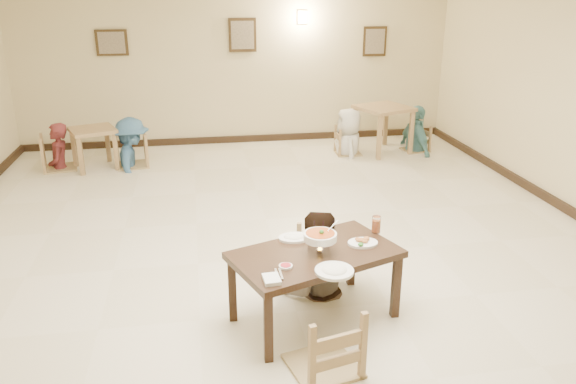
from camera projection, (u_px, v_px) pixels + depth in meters
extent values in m
plane|color=beige|center=(279.00, 258.00, 6.24)|extent=(10.00, 10.00, 0.00)
plane|color=beige|center=(238.00, 63.00, 10.35)|extent=(10.00, 0.00, 10.00)
cube|color=black|center=(240.00, 139.00, 10.82)|extent=(8.00, 0.06, 0.12)
cube|color=#322313|center=(112.00, 43.00, 9.83)|extent=(0.55, 0.03, 0.45)
cube|color=gray|center=(112.00, 43.00, 9.81)|extent=(0.45, 0.01, 0.37)
cube|color=#322313|center=(242.00, 35.00, 10.15)|extent=(0.50, 0.03, 0.60)
cube|color=gray|center=(243.00, 35.00, 10.13)|extent=(0.41, 0.01, 0.49)
cube|color=#322313|center=(375.00, 41.00, 10.59)|extent=(0.45, 0.03, 0.55)
cube|color=gray|center=(375.00, 41.00, 10.57)|extent=(0.37, 0.01, 0.45)
cube|color=#FFD88C|center=(302.00, 17.00, 10.22)|extent=(0.16, 0.05, 0.22)
cube|color=#321F14|center=(315.00, 255.00, 4.89)|extent=(1.61, 1.25, 0.06)
cube|color=#321F14|center=(268.00, 328.00, 4.43)|extent=(0.07, 0.07, 0.61)
cube|color=#321F14|center=(396.00, 287.00, 5.04)|extent=(0.07, 0.07, 0.61)
cube|color=#321F14|center=(232.00, 290.00, 4.98)|extent=(0.07, 0.07, 0.61)
cube|color=#321F14|center=(351.00, 257.00, 5.59)|extent=(0.07, 0.07, 0.61)
cube|color=tan|center=(315.00, 240.00, 5.57)|extent=(0.48, 0.48, 0.05)
cube|color=tan|center=(324.00, 313.00, 4.27)|extent=(0.51, 0.51, 0.06)
imported|color=gray|center=(315.00, 212.00, 5.33)|extent=(0.85, 0.68, 1.65)
torus|color=silver|center=(320.00, 240.00, 4.83)|extent=(0.22, 0.22, 0.01)
cylinder|color=silver|center=(320.00, 251.00, 4.86)|extent=(0.06, 0.06, 0.03)
cone|color=#FFA526|center=(320.00, 246.00, 4.85)|extent=(0.03, 0.03, 0.05)
cylinder|color=white|center=(320.00, 237.00, 4.81)|extent=(0.29, 0.29, 0.06)
cylinder|color=#A63B0E|center=(320.00, 234.00, 4.80)|extent=(0.25, 0.25, 0.01)
sphere|color=#2D7223|center=(322.00, 232.00, 4.79)|extent=(0.04, 0.04, 0.04)
cylinder|color=silver|center=(331.00, 227.00, 4.86)|extent=(0.13, 0.08, 0.09)
cylinder|color=silver|center=(329.00, 243.00, 4.91)|extent=(0.01, 0.01, 0.13)
cylinder|color=silver|center=(309.00, 245.00, 4.88)|extent=(0.01, 0.01, 0.13)
cylinder|color=silver|center=(323.00, 252.00, 4.75)|extent=(0.01, 0.01, 0.13)
cylinder|color=white|center=(294.00, 238.00, 5.13)|extent=(0.29, 0.29, 0.02)
ellipsoid|color=white|center=(294.00, 237.00, 5.13)|extent=(0.19, 0.16, 0.07)
cylinder|color=white|center=(334.00, 271.00, 4.53)|extent=(0.32, 0.32, 0.02)
ellipsoid|color=white|center=(334.00, 270.00, 4.53)|extent=(0.21, 0.18, 0.07)
cylinder|color=white|center=(363.00, 243.00, 5.02)|extent=(0.27, 0.27, 0.02)
sphere|color=#2D7223|center=(361.00, 244.00, 4.94)|extent=(0.05, 0.05, 0.05)
cylinder|color=white|center=(286.00, 266.00, 4.61)|extent=(0.12, 0.12, 0.02)
cylinder|color=maroon|center=(286.00, 265.00, 4.61)|extent=(0.09, 0.09, 0.01)
cube|color=white|center=(272.00, 279.00, 4.39)|extent=(0.14, 0.18, 0.03)
cube|color=silver|center=(277.00, 274.00, 4.48)|extent=(0.02, 0.18, 0.01)
cube|color=silver|center=(281.00, 274.00, 4.49)|extent=(0.02, 0.18, 0.01)
cylinder|color=white|center=(376.00, 224.00, 5.24)|extent=(0.08, 0.08, 0.16)
cylinder|color=#D4500F|center=(376.00, 226.00, 5.25)|extent=(0.07, 0.07, 0.12)
cube|color=#9F7D53|center=(92.00, 130.00, 9.08)|extent=(0.86, 0.86, 0.06)
cube|color=#9F7D53|center=(81.00, 157.00, 8.85)|extent=(0.07, 0.07, 0.61)
cube|color=#9F7D53|center=(116.00, 152.00, 9.11)|extent=(0.07, 0.07, 0.61)
cube|color=#9F7D53|center=(74.00, 148.00, 9.29)|extent=(0.07, 0.07, 0.61)
cube|color=#9F7D53|center=(108.00, 144.00, 9.55)|extent=(0.07, 0.07, 0.61)
cube|color=#9F7D53|center=(384.00, 108.00, 9.92)|extent=(1.07, 1.07, 0.06)
cube|color=#9F7D53|center=(379.00, 138.00, 9.61)|extent=(0.07, 0.07, 0.77)
cube|color=#9F7D53|center=(411.00, 133.00, 9.94)|extent=(0.07, 0.07, 0.77)
cube|color=#9F7D53|center=(355.00, 129.00, 10.19)|extent=(0.07, 0.07, 0.77)
cube|color=#9F7D53|center=(386.00, 125.00, 10.52)|extent=(0.07, 0.07, 0.77)
cube|color=tan|center=(56.00, 140.00, 9.09)|extent=(0.51, 0.51, 0.06)
cube|color=tan|center=(130.00, 137.00, 9.24)|extent=(0.51, 0.51, 0.05)
cube|color=tan|center=(349.00, 131.00, 9.94)|extent=(0.43, 0.43, 0.05)
cube|color=tan|center=(416.00, 129.00, 10.14)|extent=(0.42, 0.42, 0.05)
imported|color=maroon|center=(54.00, 123.00, 8.99)|extent=(0.42, 0.59, 1.53)
imported|color=#436C90|center=(129.00, 118.00, 9.13)|extent=(0.66, 1.09, 1.64)
imported|color=silver|center=(350.00, 109.00, 9.81)|extent=(0.58, 0.84, 1.64)
imported|color=#57989B|center=(418.00, 106.00, 9.99)|extent=(0.52, 1.02, 1.66)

